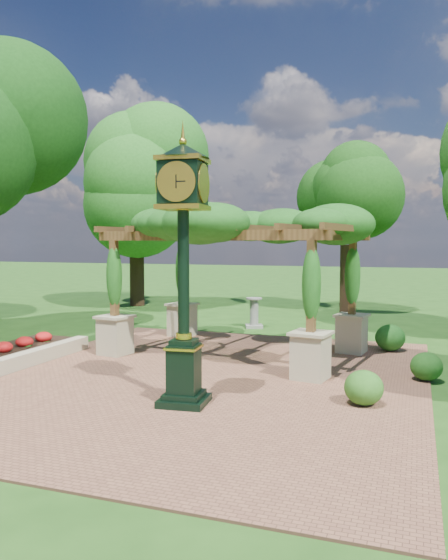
% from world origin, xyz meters
% --- Properties ---
extents(ground, '(120.00, 120.00, 0.00)m').
position_xyz_m(ground, '(0.00, 0.00, 0.00)').
color(ground, '#1E4714').
rests_on(ground, ground).
extents(brick_plaza, '(10.00, 12.00, 0.04)m').
position_xyz_m(brick_plaza, '(0.00, 1.00, 0.02)').
color(brick_plaza, brown).
rests_on(brick_plaza, ground).
extents(border_wall, '(0.35, 5.00, 0.40)m').
position_xyz_m(border_wall, '(-4.60, 0.50, 0.20)').
color(border_wall, '#C6B793').
rests_on(border_wall, ground).
extents(pedestal_clock, '(1.10, 1.10, 5.08)m').
position_xyz_m(pedestal_clock, '(0.47, -1.12, 3.04)').
color(pedestal_clock, black).
rests_on(pedestal_clock, brick_plaza).
extents(pergola, '(7.21, 5.14, 4.18)m').
position_xyz_m(pergola, '(-0.15, 3.80, 3.43)').
color(pergola, tan).
rests_on(pergola, brick_plaza).
extents(sundial, '(0.80, 0.80, 1.12)m').
position_xyz_m(sundial, '(-0.99, 8.61, 0.49)').
color(sundial, gray).
rests_on(sundial, ground).
extents(shrub_front, '(0.87, 0.87, 0.67)m').
position_xyz_m(shrub_front, '(3.75, -0.01, 0.38)').
color(shrub_front, '#295E1A').
rests_on(shrub_front, brick_plaza).
extents(shrub_mid, '(0.91, 0.91, 0.64)m').
position_xyz_m(shrub_mid, '(4.91, 2.37, 0.36)').
color(shrub_mid, '#1C4B15').
rests_on(shrub_mid, brick_plaza).
extents(shrub_back, '(0.97, 0.97, 0.76)m').
position_xyz_m(shrub_back, '(3.97, 5.63, 0.42)').
color(shrub_back, '#215E1B').
rests_on(shrub_back, brick_plaza).
extents(tree_west_far, '(4.78, 4.78, 8.61)m').
position_xyz_m(tree_west_far, '(-8.50, 13.46, 5.92)').
color(tree_west_far, '#322113').
rests_on(tree_west_far, ground).
extents(tree_north, '(3.74, 3.74, 7.85)m').
position_xyz_m(tree_north, '(1.70, 14.37, 5.37)').
color(tree_north, '#382216').
rests_on(tree_north, ground).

